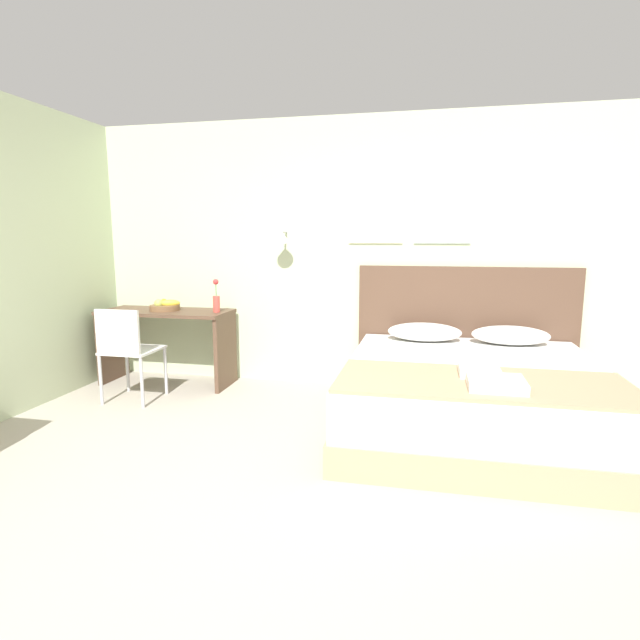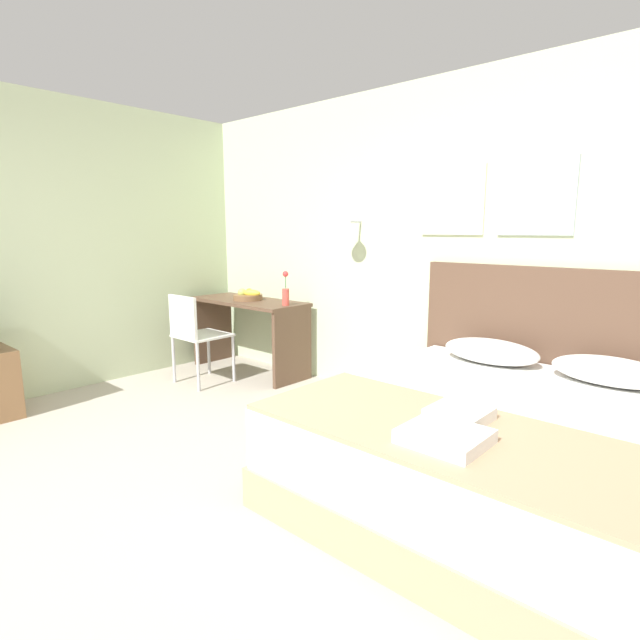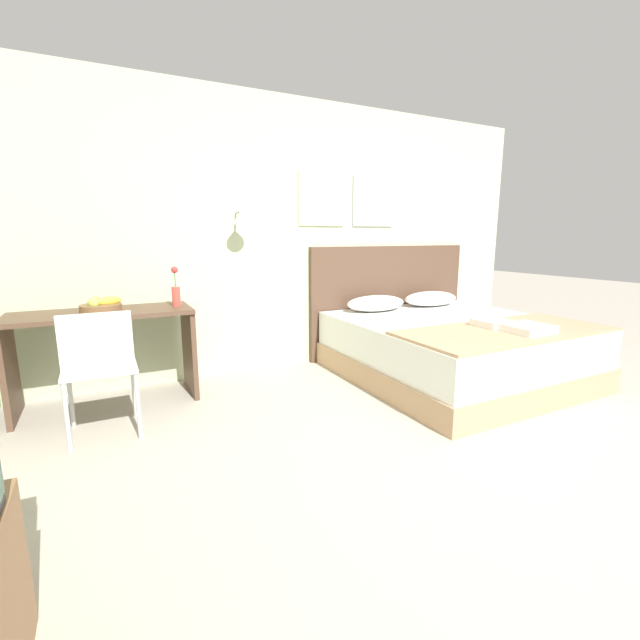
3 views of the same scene
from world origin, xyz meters
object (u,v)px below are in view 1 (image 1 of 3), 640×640
at_px(pillow_right, 510,335).
at_px(bed, 472,398).
at_px(folded_towel_mid_bed, 496,383).
at_px(pillow_left, 424,332).
at_px(folded_towel_near_foot, 479,371).
at_px(throw_blanket, 481,383).
at_px(fruit_bowl, 165,306).
at_px(desk_chair, 126,346).
at_px(flower_vase, 216,300).
at_px(desk, 167,332).
at_px(headboard, 465,331).

bearing_deg(pillow_right, bed, -116.08).
xyz_separation_m(pillow_right, folded_towel_mid_bed, (-0.30, -1.49, -0.03)).
xyz_separation_m(pillow_left, folded_towel_near_foot, (0.37, -1.21, -0.03)).
relative_size(pillow_left, folded_towel_mid_bed, 1.98).
xyz_separation_m(folded_towel_near_foot, folded_towel_mid_bed, (0.07, -0.28, 0.00)).
height_order(pillow_right, folded_towel_mid_bed, pillow_right).
relative_size(throw_blanket, fruit_bowl, 5.94).
bearing_deg(pillow_right, pillow_left, 180.00).
xyz_separation_m(pillow_right, desk_chair, (-3.38, -0.68, -0.11)).
bearing_deg(folded_towel_near_foot, flower_vase, 154.03).
bearing_deg(desk, flower_vase, -0.46).
xyz_separation_m(headboard, pillow_right, (0.37, -0.27, 0.02)).
bearing_deg(throw_blanket, desk, 156.07).
height_order(bed, fruit_bowl, fruit_bowl).
xyz_separation_m(folded_towel_near_foot, desk_chair, (-3.00, 0.52, -0.08)).
xyz_separation_m(headboard, folded_towel_near_foot, (-0.00, -1.48, -0.00)).
height_order(bed, flower_vase, flower_vase).
bearing_deg(headboard, bed, -90.00).
bearing_deg(fruit_bowl, flower_vase, -0.03).
xyz_separation_m(folded_towel_near_foot, desk, (-2.96, 1.17, -0.07)).
bearing_deg(folded_towel_near_foot, bed, 89.59).
relative_size(desk, desk_chair, 1.51).
distance_m(desk, flower_vase, 0.66).
xyz_separation_m(pillow_left, desk_chair, (-2.63, -0.68, -0.11)).
bearing_deg(pillow_right, throw_blanket, -105.53).
distance_m(throw_blanket, fruit_bowl, 3.25).
relative_size(bed, flower_vase, 6.10).
relative_size(headboard, fruit_bowl, 6.50).
relative_size(headboard, throw_blanket, 1.10).
distance_m(headboard, folded_towel_mid_bed, 1.76).
bearing_deg(folded_towel_near_foot, folded_towel_mid_bed, -75.12).
bearing_deg(desk_chair, pillow_left, 14.58).
distance_m(pillow_left, fruit_bowl, 2.59).
xyz_separation_m(desk, flower_vase, (0.56, -0.00, 0.35)).
bearing_deg(desk, folded_towel_near_foot, -21.63).
distance_m(throw_blanket, flower_vase, 2.75).
distance_m(folded_towel_near_foot, flower_vase, 2.68).
relative_size(bed, desk, 1.53).
bearing_deg(pillow_left, flower_vase, -178.88).
bearing_deg(pillow_right, desk, -179.40).
distance_m(pillow_right, folded_towel_mid_bed, 1.52).
height_order(pillow_left, fruit_bowl, fruit_bowl).
relative_size(pillow_right, folded_towel_near_foot, 2.56).
xyz_separation_m(folded_towel_near_foot, fruit_bowl, (-2.96, 1.17, 0.20)).
bearing_deg(headboard, folded_towel_near_foot, -90.12).
height_order(headboard, throw_blanket, headboard).
relative_size(throw_blanket, desk_chair, 2.12).
height_order(pillow_right, desk, desk).
bearing_deg(desk_chair, desk, 86.27).
relative_size(headboard, folded_towel_near_foot, 7.78).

